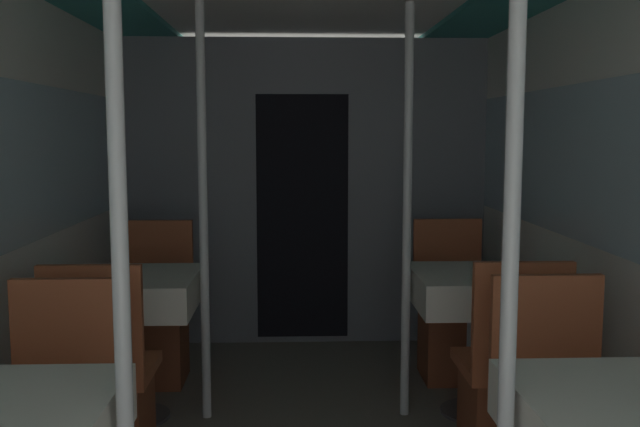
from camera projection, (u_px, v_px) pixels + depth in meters
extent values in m
cube|color=silver|center=(617.00, 232.00, 3.02)|extent=(0.05, 6.49, 2.14)
cube|color=silver|center=(617.00, 166.00, 2.99)|extent=(0.03, 5.97, 0.74)
cube|color=slate|center=(302.00, 193.00, 5.01)|extent=(2.57, 0.08, 2.14)
cube|color=black|center=(302.00, 217.00, 4.99)|extent=(0.64, 0.01, 1.71)
cube|color=#B25633|center=(70.00, 342.00, 2.66)|extent=(0.43, 0.04, 0.49)
cylinder|color=silver|center=(121.00, 292.00, 1.90)|extent=(0.05, 0.05, 2.14)
cylinder|color=#4C4C51|center=(135.00, 416.00, 3.74)|extent=(0.36, 0.36, 0.01)
cylinder|color=#B7B7BC|center=(133.00, 348.00, 3.70)|extent=(0.10, 0.10, 0.72)
cube|color=#93704C|center=(131.00, 278.00, 3.66)|extent=(0.62, 0.62, 0.02)
cube|color=white|center=(132.00, 292.00, 3.66)|extent=(0.66, 0.66, 0.18)
cube|color=brown|center=(107.00, 421.00, 3.17)|extent=(0.36, 0.36, 0.42)
cube|color=#B25633|center=(105.00, 371.00, 3.15)|extent=(0.43, 0.43, 0.05)
cube|color=#B25633|center=(91.00, 323.00, 2.92)|extent=(0.43, 0.04, 0.49)
cube|color=brown|center=(154.00, 348.00, 4.26)|extent=(0.36, 0.36, 0.42)
cube|color=#B25633|center=(153.00, 310.00, 4.23)|extent=(0.43, 0.43, 0.05)
cube|color=#B25633|center=(158.00, 259.00, 4.39)|extent=(0.43, 0.04, 0.49)
cylinder|color=silver|center=(203.00, 216.00, 3.63)|extent=(0.05, 0.05, 2.14)
cube|color=#93704C|center=(639.00, 400.00, 1.98)|extent=(0.62, 0.62, 0.02)
cube|color=white|center=(638.00, 426.00, 1.99)|extent=(0.66, 0.66, 0.18)
cube|color=#B25633|center=(561.00, 425.00, 2.56)|extent=(0.43, 0.43, 0.05)
cube|color=#B25633|center=(545.00, 337.00, 2.72)|extent=(0.43, 0.04, 0.49)
cylinder|color=silver|center=(510.00, 288.00, 1.93)|extent=(0.05, 0.05, 2.14)
cylinder|color=#4C4C51|center=(474.00, 411.00, 3.81)|extent=(0.36, 0.36, 0.01)
cylinder|color=#B7B7BC|center=(476.00, 344.00, 3.76)|extent=(0.10, 0.10, 0.72)
cube|color=#93704C|center=(478.00, 275.00, 3.72)|extent=(0.62, 0.62, 0.02)
cube|color=white|center=(477.00, 289.00, 3.73)|extent=(0.66, 0.66, 0.18)
cube|color=brown|center=(506.00, 415.00, 3.24)|extent=(0.36, 0.36, 0.42)
cube|color=#B25633|center=(507.00, 366.00, 3.21)|extent=(0.43, 0.43, 0.05)
cube|color=#B25633|center=(523.00, 319.00, 2.99)|extent=(0.43, 0.04, 0.49)
cube|color=brown|center=(452.00, 344.00, 4.33)|extent=(0.36, 0.36, 0.42)
cube|color=#B25633|center=(453.00, 307.00, 4.30)|extent=(0.43, 0.43, 0.05)
cube|color=#B25633|center=(447.00, 257.00, 4.46)|extent=(0.43, 0.04, 0.49)
cylinder|color=silver|center=(407.00, 215.00, 3.67)|extent=(0.05, 0.05, 2.14)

